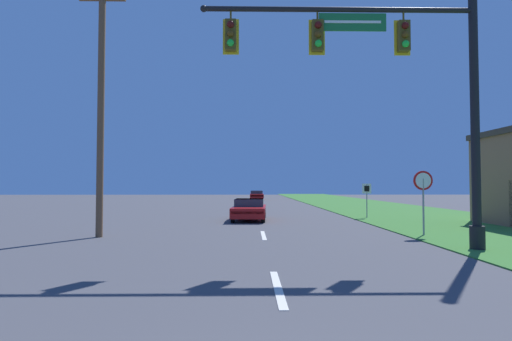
# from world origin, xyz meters

# --- Properties ---
(grass_verge_right) EXTENTS (10.00, 110.00, 0.04)m
(grass_verge_right) POSITION_xyz_m (10.50, 30.00, 0.02)
(grass_verge_right) COLOR #38752D
(grass_verge_right) RESTS_ON ground
(road_center_line) EXTENTS (0.16, 34.80, 0.01)m
(road_center_line) POSITION_xyz_m (0.00, 22.00, 0.01)
(road_center_line) COLOR silver
(road_center_line) RESTS_ON ground
(signal_mast) EXTENTS (8.69, 0.47, 8.26)m
(signal_mast) POSITION_xyz_m (4.15, 10.34, 5.15)
(signal_mast) COLOR black
(signal_mast) RESTS_ON grass_verge_right
(car_ahead) EXTENTS (2.03, 4.58, 1.19)m
(car_ahead) POSITION_xyz_m (-0.56, 21.01, 0.60)
(car_ahead) COLOR black
(car_ahead) RESTS_ON ground
(far_car) EXTENTS (1.82, 4.69, 1.19)m
(far_car) POSITION_xyz_m (0.40, 52.77, 0.61)
(far_car) COLOR black
(far_car) RESTS_ON ground
(stop_sign) EXTENTS (0.76, 0.07, 2.50)m
(stop_sign) POSITION_xyz_m (6.26, 13.77, 1.86)
(stop_sign) COLOR gray
(stop_sign) RESTS_ON grass_verge_right
(route_sign_post) EXTENTS (0.55, 0.06, 2.03)m
(route_sign_post) POSITION_xyz_m (6.48, 22.06, 1.53)
(route_sign_post) COLOR gray
(route_sign_post) RESTS_ON grass_verge_right
(utility_pole_near) EXTENTS (1.80, 0.26, 10.13)m
(utility_pole_near) POSITION_xyz_m (-6.29, 13.63, 5.23)
(utility_pole_near) COLOR brown
(utility_pole_near) RESTS_ON ground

